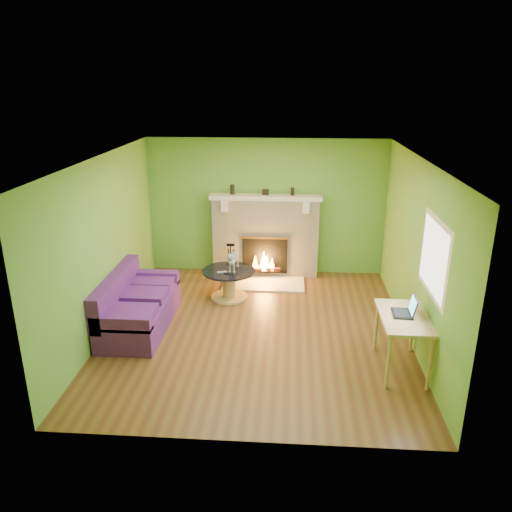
{
  "coord_description": "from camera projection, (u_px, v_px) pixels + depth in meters",
  "views": [
    {
      "loc": [
        0.47,
        -6.79,
        3.62
      ],
      "look_at": [
        -0.04,
        0.4,
        1.05
      ],
      "focal_mm": 35.0,
      "sensor_mm": 36.0,
      "label": 1
    }
  ],
  "objects": [
    {
      "name": "window_pane",
      "position": [
        433.0,
        258.0,
        6.11
      ],
      "size": [
        0.0,
        1.06,
        1.06
      ],
      "primitive_type": "plane",
      "rotation": [
        1.57,
        0.0,
        -1.57
      ],
      "color": "white",
      "rests_on": "wall_right"
    },
    {
      "name": "wall_back",
      "position": [
        266.0,
        207.0,
        9.54
      ],
      "size": [
        5.0,
        0.0,
        5.0
      ],
      "primitive_type": "plane",
      "rotation": [
        1.57,
        0.0,
        0.0
      ],
      "color": "#599932",
      "rests_on": "floor"
    },
    {
      "name": "fire_tools",
      "position": [
        231.0,
        261.0,
        9.37
      ],
      "size": [
        0.19,
        0.19,
        0.7
      ],
      "primitive_type": null,
      "color": "black",
      "rests_on": "hearth"
    },
    {
      "name": "cat",
      "position": [
        234.0,
        259.0,
        8.55
      ],
      "size": [
        0.28,
        0.6,
        0.36
      ],
      "primitive_type": null,
      "rotation": [
        0.0,
        0.0,
        -0.11
      ],
      "color": "slate",
      "rests_on": "coffee_table"
    },
    {
      "name": "window_frame",
      "position": [
        434.0,
        258.0,
        6.11
      ],
      "size": [
        0.0,
        1.2,
        1.2
      ],
      "primitive_type": "plane",
      "rotation": [
        1.57,
        0.0,
        -1.57
      ],
      "color": "silver",
      "rests_on": "wall_right"
    },
    {
      "name": "wall_front",
      "position": [
        239.0,
        332.0,
        4.84
      ],
      "size": [
        5.0,
        0.0,
        5.0
      ],
      "primitive_type": "plane",
      "rotation": [
        -1.57,
        0.0,
        0.0
      ],
      "color": "#599932",
      "rests_on": "floor"
    },
    {
      "name": "mantel_vase_left",
      "position": [
        232.0,
        190.0,
        9.29
      ],
      "size": [
        0.08,
        0.08,
        0.18
      ],
      "primitive_type": "cylinder",
      "color": "black",
      "rests_on": "mantel"
    },
    {
      "name": "mantel",
      "position": [
        266.0,
        197.0,
        9.26
      ],
      "size": [
        2.1,
        0.28,
        0.08
      ],
      "primitive_type": "cube",
      "color": "silver",
      "rests_on": "fireplace"
    },
    {
      "name": "fireplace",
      "position": [
        265.0,
        236.0,
        9.54
      ],
      "size": [
        2.1,
        0.46,
        1.58
      ],
      "color": "beige",
      "rests_on": "floor"
    },
    {
      "name": "mantel_vase_right",
      "position": [
        292.0,
        192.0,
        9.22
      ],
      "size": [
        0.07,
        0.07,
        0.14
      ],
      "primitive_type": "cylinder",
      "color": "black",
      "rests_on": "mantel"
    },
    {
      "name": "remote_silver",
      "position": [
        222.0,
        272.0,
        8.46
      ],
      "size": [
        0.18,
        0.08,
        0.02
      ],
      "primitive_type": "cube",
      "rotation": [
        0.0,
        0.0,
        0.19
      ],
      "color": "#949496",
      "rests_on": "coffee_table"
    },
    {
      "name": "laptop",
      "position": [
        403.0,
        306.0,
        6.36
      ],
      "size": [
        0.3,
        0.34,
        0.24
      ],
      "primitive_type": null,
      "rotation": [
        0.0,
        0.0,
        -0.05
      ],
      "color": "black",
      "rests_on": "desk"
    },
    {
      "name": "coffee_table",
      "position": [
        229.0,
        282.0,
        8.64
      ],
      "size": [
        0.91,
        0.91,
        0.51
      ],
      "color": "#D7B274",
      "rests_on": "floor"
    },
    {
      "name": "wall_left",
      "position": [
        105.0,
        246.0,
        7.34
      ],
      "size": [
        0.0,
        5.0,
        5.0
      ],
      "primitive_type": "plane",
      "rotation": [
        1.57,
        0.0,
        1.57
      ],
      "color": "#599932",
      "rests_on": "floor"
    },
    {
      "name": "floor",
      "position": [
        257.0,
        330.0,
        7.62
      ],
      "size": [
        5.0,
        5.0,
        0.0
      ],
      "primitive_type": "plane",
      "color": "#593319",
      "rests_on": "ground"
    },
    {
      "name": "remote_black",
      "position": [
        229.0,
        274.0,
        8.4
      ],
      "size": [
        0.17,
        0.09,
        0.02
      ],
      "primitive_type": "cube",
      "rotation": [
        0.0,
        0.0,
        -0.31
      ],
      "color": "black",
      "rests_on": "coffee_table"
    },
    {
      "name": "hearth",
      "position": [
        264.0,
        283.0,
        9.31
      ],
      "size": [
        1.5,
        0.75,
        0.03
      ],
      "primitive_type": "cube",
      "color": "beige",
      "rests_on": "floor"
    },
    {
      "name": "sofa",
      "position": [
        136.0,
        307.0,
        7.64
      ],
      "size": [
        0.87,
        1.87,
        0.84
      ],
      "color": "#4B1A63",
      "rests_on": "floor"
    },
    {
      "name": "desk",
      "position": [
        404.0,
        323.0,
        6.38
      ],
      "size": [
        0.6,
        1.04,
        0.77
      ],
      "color": "#D7B274",
      "rests_on": "floor"
    },
    {
      "name": "ceiling",
      "position": [
        257.0,
        158.0,
        6.75
      ],
      "size": [
        5.0,
        5.0,
        0.0
      ],
      "primitive_type": "plane",
      "rotation": [
        3.14,
        0.0,
        0.0
      ],
      "color": "white",
      "rests_on": "wall_back"
    },
    {
      "name": "mantel_box",
      "position": [
        266.0,
        192.0,
        9.26
      ],
      "size": [
        0.12,
        0.08,
        0.1
      ],
      "primitive_type": "cube",
      "color": "black",
      "rests_on": "mantel"
    },
    {
      "name": "wall_right",
      "position": [
        416.0,
        253.0,
        7.04
      ],
      "size": [
        0.0,
        5.0,
        5.0
      ],
      "primitive_type": "plane",
      "rotation": [
        1.57,
        0.0,
        -1.57
      ],
      "color": "#599932",
      "rests_on": "floor"
    }
  ]
}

